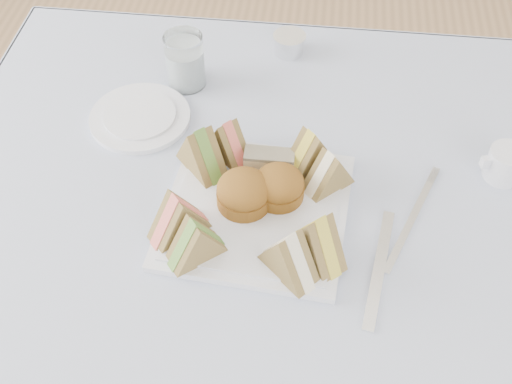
# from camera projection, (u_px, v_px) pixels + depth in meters

# --- Properties ---
(table) EXTENTS (0.90, 0.90, 0.74)m
(table) POSITION_uv_depth(u_px,v_px,m) (246.00, 336.00, 1.26)
(table) COLOR brown
(table) RESTS_ON floor
(tablecloth) EXTENTS (1.02, 1.02, 0.01)m
(tablecloth) POSITION_uv_depth(u_px,v_px,m) (243.00, 219.00, 0.98)
(tablecloth) COLOR silver
(tablecloth) RESTS_ON table
(serving_plate) EXTENTS (0.30, 0.30, 0.01)m
(serving_plate) POSITION_uv_depth(u_px,v_px,m) (256.00, 211.00, 0.98)
(serving_plate) COLOR white
(serving_plate) RESTS_ON tablecloth
(sandwich_fl_a) EXTENTS (0.10, 0.09, 0.08)m
(sandwich_fl_a) POSITION_uv_depth(u_px,v_px,m) (178.00, 215.00, 0.92)
(sandwich_fl_a) COLOR olive
(sandwich_fl_a) RESTS_ON serving_plate
(sandwich_fl_b) EXTENTS (0.09, 0.08, 0.08)m
(sandwich_fl_b) POSITION_uv_depth(u_px,v_px,m) (195.00, 239.00, 0.89)
(sandwich_fl_b) COLOR olive
(sandwich_fl_b) RESTS_ON serving_plate
(sandwich_fr_a) EXTENTS (0.09, 0.10, 0.08)m
(sandwich_fr_a) POSITION_uv_depth(u_px,v_px,m) (318.00, 237.00, 0.89)
(sandwich_fr_a) COLOR olive
(sandwich_fr_a) RESTS_ON serving_plate
(sandwich_fr_b) EXTENTS (0.10, 0.09, 0.08)m
(sandwich_fr_b) POSITION_uv_depth(u_px,v_px,m) (289.00, 253.00, 0.87)
(sandwich_fr_b) COLOR olive
(sandwich_fr_b) RESTS_ON serving_plate
(sandwich_bl_a) EXTENTS (0.10, 0.10, 0.08)m
(sandwich_bl_a) POSITION_uv_depth(u_px,v_px,m) (201.00, 149.00, 1.00)
(sandwich_bl_a) COLOR olive
(sandwich_bl_a) RESTS_ON serving_plate
(sandwich_bl_b) EXTENTS (0.09, 0.09, 0.07)m
(sandwich_bl_b) POSITION_uv_depth(u_px,v_px,m) (228.00, 139.00, 1.02)
(sandwich_bl_b) COLOR olive
(sandwich_bl_b) RESTS_ON serving_plate
(sandwich_br_a) EXTENTS (0.09, 0.08, 0.07)m
(sandwich_br_a) POSITION_uv_depth(u_px,v_px,m) (329.00, 170.00, 0.98)
(sandwich_br_a) COLOR olive
(sandwich_br_a) RESTS_ON serving_plate
(sandwich_br_b) EXTENTS (0.09, 0.09, 0.08)m
(sandwich_br_b) POSITION_uv_depth(u_px,v_px,m) (310.00, 150.00, 1.00)
(sandwich_br_b) COLOR olive
(sandwich_br_b) RESTS_ON serving_plate
(scone_left) EXTENTS (0.09, 0.09, 0.06)m
(scone_left) POSITION_uv_depth(u_px,v_px,m) (244.00, 192.00, 0.96)
(scone_left) COLOR brown
(scone_left) RESTS_ON serving_plate
(scone_right) EXTENTS (0.10, 0.10, 0.05)m
(scone_right) POSITION_uv_depth(u_px,v_px,m) (279.00, 186.00, 0.97)
(scone_right) COLOR brown
(scone_right) RESTS_ON serving_plate
(pastry_slice) EXTENTS (0.08, 0.03, 0.04)m
(pastry_slice) POSITION_uv_depth(u_px,v_px,m) (269.00, 161.00, 1.01)
(pastry_slice) COLOR #E9C387
(pastry_slice) RESTS_ON serving_plate
(side_plate) EXTENTS (0.22, 0.22, 0.01)m
(side_plate) POSITION_uv_depth(u_px,v_px,m) (140.00, 117.00, 1.12)
(side_plate) COLOR white
(side_plate) RESTS_ON tablecloth
(water_glass) EXTENTS (0.08, 0.08, 0.10)m
(water_glass) POSITION_uv_depth(u_px,v_px,m) (185.00, 61.00, 1.15)
(water_glass) COLOR white
(water_glass) RESTS_ON tablecloth
(tea_strainer) EXTENTS (0.07, 0.07, 0.04)m
(tea_strainer) POSITION_uv_depth(u_px,v_px,m) (289.00, 45.00, 1.23)
(tea_strainer) COLOR silver
(tea_strainer) RESTS_ON tablecloth
(knife) EXTENTS (0.05, 0.21, 0.00)m
(knife) POSITION_uv_depth(u_px,v_px,m) (379.00, 268.00, 0.92)
(knife) COLOR silver
(knife) RESTS_ON tablecloth
(fork) EXTENTS (0.08, 0.19, 0.00)m
(fork) POSITION_uv_depth(u_px,v_px,m) (409.00, 226.00, 0.97)
(fork) COLOR silver
(fork) RESTS_ON tablecloth
(creamer_jug) EXTENTS (0.08, 0.08, 0.05)m
(creamer_jug) POSITION_uv_depth(u_px,v_px,m) (506.00, 164.00, 1.01)
(creamer_jug) COLOR white
(creamer_jug) RESTS_ON tablecloth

